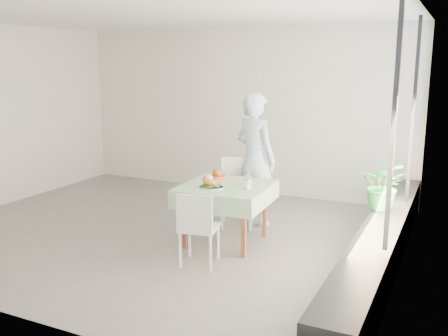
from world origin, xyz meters
The scene contains 15 objects.
floor centered at (0.00, 0.00, 0.00)m, with size 6.00×6.00×0.00m, color #5D5A58.
ceiling centered at (0.00, 0.00, 2.80)m, with size 6.00×6.00×0.00m, color white.
wall_back centered at (0.00, 2.50, 1.40)m, with size 6.00×0.02×2.80m, color silver.
wall_right centered at (3.00, 0.00, 1.40)m, with size 0.02×5.00×2.80m, color silver.
window_pane centered at (2.97, 0.00, 1.65)m, with size 0.01×4.80×2.18m, color #D1E0F9.
window_ledge centered at (2.80, 0.00, 0.25)m, with size 0.40×4.80×0.50m, color black.
cafe_table centered at (0.93, 0.00, 0.46)m, with size 1.09×1.09×0.74m.
chair_far centered at (0.78, 0.66, 0.29)m, with size 0.57×0.57×0.93m.
chair_near centered at (0.96, -0.76, 0.26)m, with size 0.47×0.47×0.84m.
diner centered at (0.96, 0.88, 0.92)m, with size 0.67×0.44×1.83m, color #97C7F1.
main_dish centered at (0.82, -0.20, 0.79)m, with size 0.30×0.30×0.16m.
juice_cup_orange centered at (1.18, 0.10, 0.80)m, with size 0.09×0.09×0.25m.
juice_cup_lemonade centered at (1.26, -0.09, 0.80)m, with size 0.09×0.09×0.24m.
second_dish centered at (0.67, 0.28, 0.78)m, with size 0.25×0.25×0.12m.
potted_plant centered at (2.71, 0.59, 0.80)m, with size 0.54×0.46×0.59m, color #2B8339.
Camera 1 is at (3.48, -5.37, 2.20)m, focal length 40.00 mm.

